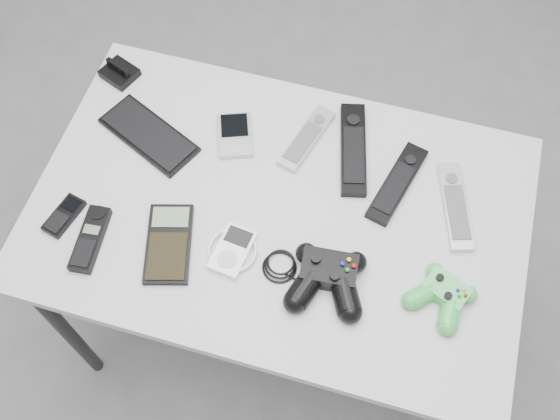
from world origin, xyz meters
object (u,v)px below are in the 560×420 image
(cordless_handset, at_px, (90,239))
(remote_black_a, at_px, (353,149))
(pda, at_px, (235,135))
(remote_silver_b, at_px, (455,206))
(mp3_player, at_px, (232,250))
(desk, at_px, (279,222))
(remote_silver_a, at_px, (307,138))
(remote_black_b, at_px, (397,183))
(controller_black, at_px, (328,277))
(controller_green, at_px, (443,295))
(pda_keyboard, at_px, (149,135))
(mobile_phone, at_px, (64,215))
(calculator, at_px, (169,243))

(cordless_handset, bearing_deg, remote_black_a, 32.32)
(pda, xyz_separation_m, remote_silver_b, (0.52, -0.05, 0.00))
(remote_silver_b, height_order, mp3_player, remote_silver_b)
(remote_black_a, relative_size, remote_silver_b, 1.14)
(desk, bearing_deg, mp3_player, -116.92)
(desk, distance_m, remote_silver_a, 0.20)
(desk, relative_size, remote_silver_b, 5.02)
(remote_black_b, relative_size, cordless_handset, 1.44)
(controller_black, relative_size, controller_green, 2.06)
(pda_keyboard, height_order, remote_black_b, remote_black_b)
(mobile_phone, bearing_deg, controller_black, 14.44)
(desk, bearing_deg, calculator, -143.17)
(remote_black_a, xyz_separation_m, cordless_handset, (-0.48, -0.38, -0.00))
(remote_black_a, height_order, mobile_phone, remote_black_a)
(desk, height_order, remote_silver_a, remote_silver_a)
(calculator, bearing_deg, controller_black, -13.83)
(remote_black_b, height_order, remote_silver_b, same)
(remote_black_b, height_order, controller_green, controller_green)
(remote_black_b, bearing_deg, mp3_player, -124.87)
(remote_black_b, bearing_deg, calculator, -132.79)
(remote_silver_a, relative_size, controller_green, 1.42)
(controller_green, bearing_deg, remote_silver_a, 163.47)
(remote_silver_b, bearing_deg, mp3_player, -168.96)
(remote_silver_a, relative_size, cordless_handset, 1.24)
(remote_silver_b, bearing_deg, controller_black, -150.06)
(remote_silver_b, xyz_separation_m, controller_green, (0.01, -0.22, 0.01))
(remote_silver_b, distance_m, controller_green, 0.22)
(remote_black_a, distance_m, mp3_player, 0.37)
(remote_silver_b, bearing_deg, desk, 178.79)
(cordless_handset, distance_m, controller_black, 0.51)
(calculator, bearing_deg, cordless_handset, 177.02)
(remote_black_b, distance_m, calculator, 0.52)
(remote_silver_a, bearing_deg, cordless_handset, -119.08)
(cordless_handset, bearing_deg, remote_black_b, 22.22)
(remote_silver_b, bearing_deg, mobile_phone, -179.92)
(mobile_phone, distance_m, controller_green, 0.82)
(desk, bearing_deg, remote_black_b, 28.81)
(remote_black_a, bearing_deg, desk, -136.11)
(remote_silver_a, distance_m, controller_green, 0.47)
(mobile_phone, bearing_deg, mp3_player, 16.57)
(mp3_player, distance_m, controller_green, 0.44)
(controller_black, bearing_deg, remote_black_b, 65.97)
(cordless_handset, bearing_deg, mobile_phone, 149.17)
(calculator, bearing_deg, mp3_player, -6.67)
(controller_black, bearing_deg, remote_silver_a, 106.94)
(remote_silver_a, bearing_deg, remote_black_b, 0.54)
(desk, height_order, cordless_handset, cordless_handset)
(remote_silver_b, height_order, calculator, remote_silver_b)
(cordless_handset, xyz_separation_m, controller_black, (0.51, 0.05, 0.02))
(mobile_phone, distance_m, controller_black, 0.59)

